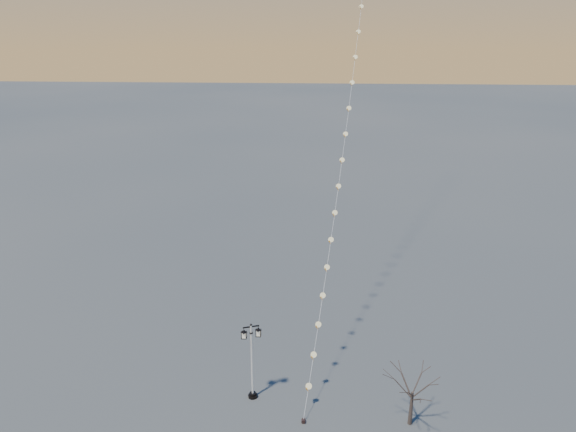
{
  "coord_description": "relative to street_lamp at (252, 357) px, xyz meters",
  "views": [
    {
      "loc": [
        1.89,
        -21.19,
        18.92
      ],
      "look_at": [
        0.31,
        6.09,
        8.97
      ],
      "focal_mm": 34.06,
      "sensor_mm": 36.0,
      "label": 1
    }
  ],
  "objects": [
    {
      "name": "ground",
      "position": [
        1.36,
        -2.56,
        -2.46
      ],
      "size": [
        300.0,
        300.0,
        0.0
      ],
      "primitive_type": "plane",
      "color": "#434543",
      "rests_on": "ground"
    },
    {
      "name": "street_lamp",
      "position": [
        0.0,
        0.0,
        0.0
      ],
      "size": [
        1.09,
        0.63,
        4.45
      ],
      "rotation": [
        0.0,
        0.0,
        0.33
      ],
      "color": "black",
      "rests_on": "ground"
    },
    {
      "name": "bare_tree",
      "position": [
        8.0,
        -1.56,
        -0.08
      ],
      "size": [
        2.07,
        2.07,
        3.43
      ],
      "rotation": [
        0.0,
        0.0,
        0.03
      ],
      "color": "#382D26",
      "rests_on": "ground"
    },
    {
      "name": "kite_train",
      "position": [
        5.58,
        14.92,
        17.4
      ],
      "size": [
        6.27,
        34.03,
        39.91
      ],
      "rotation": [
        0.0,
        0.0,
        -0.34
      ],
      "color": "black",
      "rests_on": "ground"
    }
  ]
}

